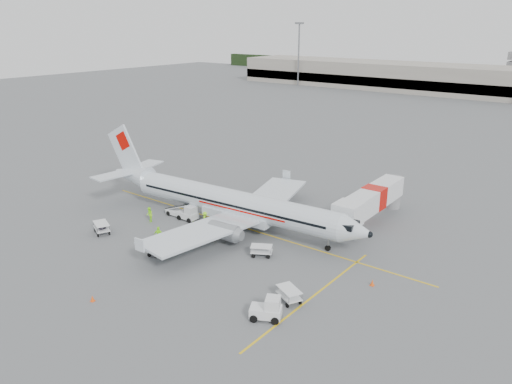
% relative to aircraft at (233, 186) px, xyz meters
% --- Properties ---
extents(ground, '(360.00, 360.00, 0.00)m').
position_rel_aircraft_xyz_m(ground, '(1.43, 0.33, -4.86)').
color(ground, '#56595B').
extents(stripe_lead, '(44.00, 0.20, 0.01)m').
position_rel_aircraft_xyz_m(stripe_lead, '(1.43, 0.33, -4.86)').
color(stripe_lead, yellow).
rests_on(stripe_lead, ground).
extents(stripe_cross, '(0.20, 20.00, 0.01)m').
position_rel_aircraft_xyz_m(stripe_cross, '(15.43, -7.67, -4.86)').
color(stripe_cross, yellow).
rests_on(stripe_cross, ground).
extents(terminal_west, '(110.00, 22.00, 9.00)m').
position_rel_aircraft_xyz_m(terminal_west, '(-38.57, 130.33, -0.36)').
color(terminal_west, gray).
rests_on(terminal_west, ground).
extents(mast_west, '(3.20, 1.20, 22.00)m').
position_rel_aircraft_xyz_m(mast_west, '(-68.57, 118.33, 6.14)').
color(mast_west, slate).
rests_on(mast_west, ground).
extents(aircraft, '(37.16, 30.10, 9.72)m').
position_rel_aircraft_xyz_m(aircraft, '(0.00, 0.00, 0.00)').
color(aircraft, silver).
rests_on(aircraft, ground).
extents(jet_bridge, '(3.36, 16.44, 4.30)m').
position_rel_aircraft_xyz_m(jet_bridge, '(12.09, 10.74, -2.71)').
color(jet_bridge, silver).
rests_on(jet_bridge, ground).
extents(belt_loader, '(4.44, 1.77, 2.38)m').
position_rel_aircraft_xyz_m(belt_loader, '(-7.20, -1.67, -3.67)').
color(belt_loader, silver).
rests_on(belt_loader, ground).
extents(tug_fore, '(2.83, 2.38, 1.90)m').
position_rel_aircraft_xyz_m(tug_fore, '(14.22, -12.96, -3.91)').
color(tug_fore, silver).
rests_on(tug_fore, ground).
extents(tug_mid, '(2.32, 1.97, 1.55)m').
position_rel_aircraft_xyz_m(tug_mid, '(-1.26, -10.17, -4.08)').
color(tug_mid, silver).
rests_on(tug_mid, ground).
extents(tug_aft, '(2.37, 1.42, 1.80)m').
position_rel_aircraft_xyz_m(tug_aft, '(-5.53, -1.87, -3.96)').
color(tug_aft, silver).
rests_on(tug_aft, ground).
extents(cart_loaded_a, '(2.48, 1.91, 1.14)m').
position_rel_aircraft_xyz_m(cart_loaded_a, '(-0.97, -10.50, -4.29)').
color(cart_loaded_a, silver).
rests_on(cart_loaded_a, ground).
extents(cart_loaded_b, '(2.73, 2.24, 1.23)m').
position_rel_aircraft_xyz_m(cart_loaded_b, '(-10.24, -10.56, -4.24)').
color(cart_loaded_b, silver).
rests_on(cart_loaded_b, ground).
extents(cart_empty_a, '(2.48, 2.15, 1.11)m').
position_rel_aircraft_xyz_m(cart_empty_a, '(7.21, -4.25, -4.31)').
color(cart_empty_a, silver).
rests_on(cart_empty_a, ground).
extents(cart_empty_b, '(2.66, 2.25, 1.20)m').
position_rel_aircraft_xyz_m(cart_empty_b, '(14.23, -9.70, -4.26)').
color(cart_empty_b, silver).
rests_on(cart_empty_b, ground).
extents(cone_nose, '(0.37, 0.37, 0.61)m').
position_rel_aircraft_xyz_m(cone_nose, '(18.61, -2.96, -4.56)').
color(cone_nose, '#F15111').
rests_on(cone_nose, ground).
extents(cone_port, '(0.41, 0.41, 0.66)m').
position_rel_aircraft_xyz_m(cone_port, '(7.07, 15.25, -4.53)').
color(cone_port, '#F15111').
rests_on(cone_port, ground).
extents(cone_stbd, '(0.35, 0.35, 0.58)m').
position_rel_aircraft_xyz_m(cone_stbd, '(1.17, -19.79, -4.57)').
color(cone_stbd, '#F15111').
rests_on(cone_stbd, ground).
extents(crew_a, '(0.71, 0.52, 1.79)m').
position_rel_aircraft_xyz_m(crew_a, '(-4.81, -1.93, -3.96)').
color(crew_a, '#8DE515').
rests_on(crew_a, ground).
extents(crew_b, '(1.11, 1.09, 1.81)m').
position_rel_aircraft_xyz_m(crew_b, '(-8.61, -5.09, -3.96)').
color(crew_b, '#8DE515').
rests_on(crew_b, ground).
extents(crew_c, '(1.12, 1.22, 1.65)m').
position_rel_aircraft_xyz_m(crew_c, '(-2.74, -1.84, -4.04)').
color(crew_c, '#8DE515').
rests_on(crew_c, ground).
extents(crew_d, '(1.19, 0.87, 1.87)m').
position_rel_aircraft_xyz_m(crew_d, '(-3.20, -8.46, -3.93)').
color(crew_d, '#8DE515').
rests_on(crew_d, ground).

